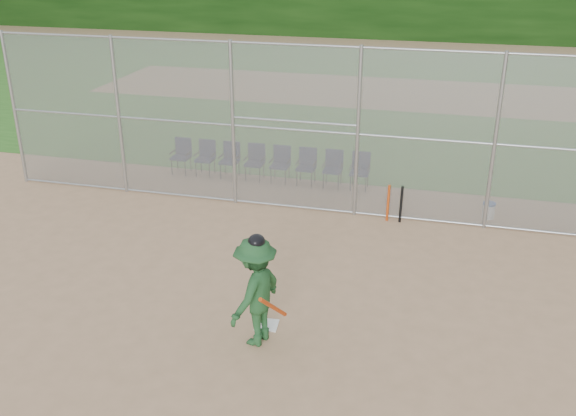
% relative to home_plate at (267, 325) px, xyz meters
% --- Properties ---
extents(ground, '(100.00, 100.00, 0.00)m').
position_rel_home_plate_xyz_m(ground, '(-0.28, 0.08, -0.01)').
color(ground, tan).
rests_on(ground, ground).
extents(grass_strip, '(100.00, 100.00, 0.00)m').
position_rel_home_plate_xyz_m(grass_strip, '(-0.28, 18.08, -0.00)').
color(grass_strip, '#2E6A1F').
rests_on(grass_strip, ground).
extents(dirt_patch_far, '(24.00, 24.00, 0.00)m').
position_rel_home_plate_xyz_m(dirt_patch_far, '(-0.28, 18.08, 0.00)').
color(dirt_patch_far, tan).
rests_on(dirt_patch_far, ground).
extents(backstop_fence, '(16.09, 0.09, 4.00)m').
position_rel_home_plate_xyz_m(backstop_fence, '(-0.28, 5.08, 2.06)').
color(backstop_fence, gray).
rests_on(backstop_fence, ground).
extents(home_plate, '(0.42, 0.42, 0.02)m').
position_rel_home_plate_xyz_m(home_plate, '(0.00, 0.00, 0.00)').
color(home_plate, white).
rests_on(home_plate, ground).
extents(batter_at_plate, '(1.06, 1.40, 1.96)m').
position_rel_home_plate_xyz_m(batter_at_plate, '(-0.03, -0.47, 0.94)').
color(batter_at_plate, '#1E4D26').
rests_on(batter_at_plate, ground).
extents(water_cooler, '(0.30, 0.30, 0.39)m').
position_rel_home_plate_xyz_m(water_cooler, '(3.82, 5.67, 0.19)').
color(water_cooler, white).
rests_on(water_cooler, ground).
extents(spare_bats, '(0.36, 0.23, 0.85)m').
position_rel_home_plate_xyz_m(spare_bats, '(1.67, 4.97, 0.41)').
color(spare_bats, '#D84C14').
rests_on(spare_bats, ground).
extents(chair_0, '(0.54, 0.52, 0.96)m').
position_rel_home_plate_xyz_m(chair_0, '(-4.45, 6.76, 0.47)').
color(chair_0, '#0F1A3A').
rests_on(chair_0, ground).
extents(chair_1, '(0.54, 0.52, 0.96)m').
position_rel_home_plate_xyz_m(chair_1, '(-3.74, 6.76, 0.47)').
color(chair_1, '#0F1A3A').
rests_on(chair_1, ground).
extents(chair_2, '(0.54, 0.52, 0.96)m').
position_rel_home_plate_xyz_m(chair_2, '(-3.02, 6.76, 0.47)').
color(chair_2, '#0F1A3A').
rests_on(chair_2, ground).
extents(chair_3, '(0.54, 0.52, 0.96)m').
position_rel_home_plate_xyz_m(chair_3, '(-2.30, 6.76, 0.47)').
color(chair_3, '#0F1A3A').
rests_on(chair_3, ground).
extents(chair_4, '(0.54, 0.52, 0.96)m').
position_rel_home_plate_xyz_m(chair_4, '(-1.58, 6.76, 0.47)').
color(chair_4, '#0F1A3A').
rests_on(chair_4, ground).
extents(chair_5, '(0.54, 0.52, 0.96)m').
position_rel_home_plate_xyz_m(chair_5, '(-0.86, 6.76, 0.47)').
color(chair_5, '#0F1A3A').
rests_on(chair_5, ground).
extents(chair_6, '(0.54, 0.52, 0.96)m').
position_rel_home_plate_xyz_m(chair_6, '(-0.14, 6.76, 0.47)').
color(chair_6, '#0F1A3A').
rests_on(chair_6, ground).
extents(chair_7, '(0.54, 0.52, 0.96)m').
position_rel_home_plate_xyz_m(chair_7, '(0.57, 6.76, 0.47)').
color(chair_7, '#0F1A3A').
rests_on(chair_7, ground).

